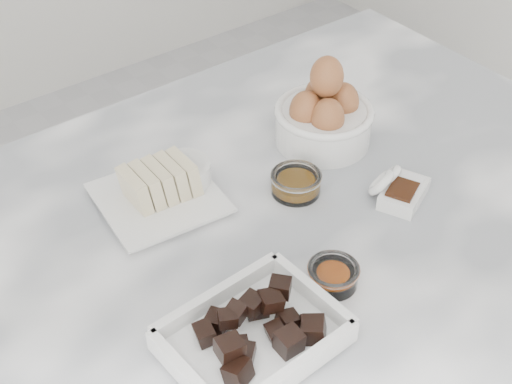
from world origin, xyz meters
The scene contains 9 objects.
marble_slab centered at (0.00, 0.00, 0.92)m, with size 1.20×0.80×0.04m, color white.
chocolate_dish centered at (-0.12, -0.15, 0.96)m, with size 0.20×0.16×0.05m.
butter_plate centered at (-0.08, 0.13, 0.96)m, with size 0.18×0.18×0.07m.
sugar_ramekin centered at (-0.03, 0.14, 0.96)m, with size 0.08×0.08×0.04m.
egg_bowl centered at (0.21, 0.11, 0.99)m, with size 0.15×0.15×0.15m.
honey_bowl centered at (0.10, 0.03, 0.96)m, with size 0.07×0.07×0.03m.
zest_bowl centered at (0.02, -0.13, 0.96)m, with size 0.07×0.07×0.03m.
vanilla_spoon centered at (0.19, -0.07, 0.96)m, with size 0.08×0.09×0.05m.
salt_spoon centered at (0.21, -0.06, 0.95)m, with size 0.08×0.09×0.04m.
Camera 1 is at (-0.43, -0.56, 1.60)m, focal length 50.00 mm.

